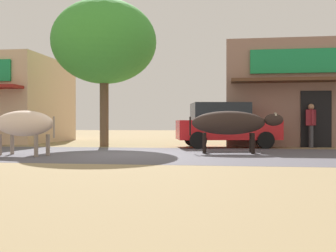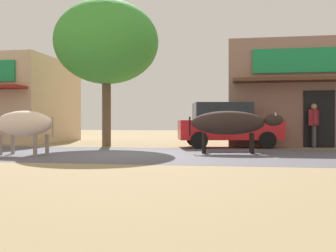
% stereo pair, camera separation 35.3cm
% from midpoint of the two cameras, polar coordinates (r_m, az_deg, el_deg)
% --- Properties ---
extents(ground, '(80.00, 80.00, 0.00)m').
position_cam_midpoint_polar(ground, '(12.38, -4.73, -3.77)').
color(ground, '#957F58').
extents(asphalt_road, '(72.00, 6.13, 0.00)m').
position_cam_midpoint_polar(asphalt_road, '(12.38, -4.73, -3.76)').
color(asphalt_road, '#504D56').
rests_on(asphalt_road, ground).
extents(storefront_right_club, '(8.93, 6.41, 4.12)m').
position_cam_midpoint_polar(storefront_right_club, '(19.49, 22.21, 3.80)').
color(storefront_right_club, '#957162').
rests_on(storefront_right_club, ground).
extents(roadside_tree, '(4.02, 4.02, 5.63)m').
position_cam_midpoint_polar(roadside_tree, '(16.71, -7.71, 11.12)').
color(roadside_tree, brown).
rests_on(roadside_tree, ground).
extents(parked_hatchback_car, '(3.95, 2.44, 1.64)m').
position_cam_midpoint_polar(parked_hatchback_car, '(15.67, 8.59, 0.17)').
color(parked_hatchback_car, red).
rests_on(parked_hatchback_car, ground).
extents(cow_near_brown, '(2.59, 1.23, 1.25)m').
position_cam_midpoint_polar(cow_near_brown, '(12.41, -18.42, 0.28)').
color(cow_near_brown, beige).
rests_on(cow_near_brown, ground).
extents(cow_far_dark, '(2.78, 0.80, 1.26)m').
position_cam_midpoint_polar(cow_far_dark, '(12.70, 9.16, 0.38)').
color(cow_far_dark, '#2D211D').
rests_on(cow_far_dark, ground).
extents(pedestrian_by_shop, '(0.41, 0.61, 1.61)m').
position_cam_midpoint_polar(pedestrian_by_shop, '(16.28, 19.70, 0.53)').
color(pedestrian_by_shop, '#3F3F47').
rests_on(pedestrian_by_shop, ground).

